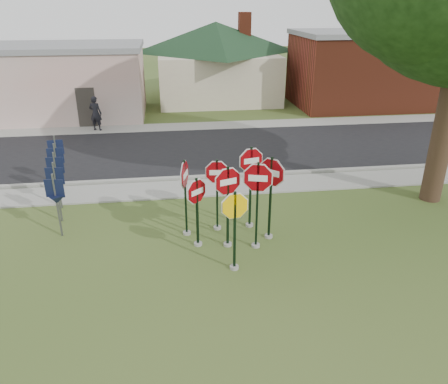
{
  "coord_description": "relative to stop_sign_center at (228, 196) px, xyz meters",
  "views": [
    {
      "loc": [
        -1.7,
        -9.59,
        6.51
      ],
      "look_at": [
        -0.13,
        2.0,
        1.37
      ],
      "focal_mm": 35.0,
      "sensor_mm": 36.0,
      "label": 1
    }
  ],
  "objects": [
    {
      "name": "stop_sign_yellow",
      "position": [
        0.0,
        -1.2,
        -0.2
      ],
      "size": [
        0.97,
        0.24,
        2.32
      ],
      "color": "gray",
      "rests_on": "ground"
    },
    {
      "name": "curb",
      "position": [
        0.13,
        5.25,
        -1.51
      ],
      "size": [
        60.0,
        0.2,
        0.14
      ],
      "primitive_type": "cube",
      "color": "gray",
      "rests_on": "ground"
    },
    {
      "name": "stop_sign_back_left",
      "position": [
        -0.17,
        1.04,
        -0.15
      ],
      "size": [
        0.96,
        0.24,
        2.37
      ],
      "color": "gray",
      "rests_on": "ground"
    },
    {
      "name": "stop_sign_back_right",
      "position": [
        0.85,
        1.09,
        0.11
      ],
      "size": [
        1.02,
        0.26,
        2.71
      ],
      "color": "gray",
      "rests_on": "ground"
    },
    {
      "name": "sidewalk_far",
      "position": [
        0.13,
        13.05,
        -1.55
      ],
      "size": [
        60.0,
        1.6,
        0.06
      ],
      "primitive_type": "cube",
      "color": "gray",
      "rests_on": "ground"
    },
    {
      "name": "ground",
      "position": [
        0.13,
        -1.25,
        -1.58
      ],
      "size": [
        120.0,
        120.0,
        0.0
      ],
      "primitive_type": "plane",
      "color": "#3B521F",
      "rests_on": "ground"
    },
    {
      "name": "sidewalk_near",
      "position": [
        0.13,
        4.25,
        -1.55
      ],
      "size": [
        60.0,
        1.6,
        0.06
      ],
      "primitive_type": "cube",
      "color": "gray",
      "rests_on": "ground"
    },
    {
      "name": "stop_sign_far_left",
      "position": [
        -1.13,
        0.83,
        -0.04
      ],
      "size": [
        0.32,
        1.06,
        2.5
      ],
      "color": "gray",
      "rests_on": "ground"
    },
    {
      "name": "stop_sign_right",
      "position": [
        0.8,
        -0.17,
        0.12
      ],
      "size": [
        1.09,
        0.32,
        2.7
      ],
      "color": "gray",
      "rests_on": "ground"
    },
    {
      "name": "building_brick",
      "position": [
        12.13,
        17.24,
        0.82
      ],
      "size": [
        10.2,
        6.2,
        4.75
      ],
      "color": "maroon",
      "rests_on": "ground"
    },
    {
      "name": "route_sign_row",
      "position": [
        -5.27,
        3.25,
        -0.36
      ],
      "size": [
        1.43,
        4.63,
        2.0
      ],
      "color": "#59595E",
      "rests_on": "ground"
    },
    {
      "name": "pedestrian",
      "position": [
        -5.3,
        12.92,
        -0.6
      ],
      "size": [
        0.78,
        0.64,
        1.84
      ],
      "primitive_type": "imported",
      "rotation": [
        0.0,
        0.0,
        2.79
      ],
      "color": "black",
      "rests_on": "sidewalk_far"
    },
    {
      "name": "stop_sign_center",
      "position": [
        0.0,
        0.0,
        0.0
      ],
      "size": [
        1.02,
        0.39,
        2.55
      ],
      "color": "gray",
      "rests_on": "ground"
    },
    {
      "name": "road",
      "position": [
        0.13,
        8.75,
        -1.56
      ],
      "size": [
        60.0,
        7.0,
        0.04
      ],
      "primitive_type": "cube",
      "color": "black",
      "rests_on": "ground"
    },
    {
      "name": "stop_sign_left",
      "position": [
        -0.85,
        0.14,
        -0.28
      ],
      "size": [
        0.74,
        0.66,
        2.19
      ],
      "color": "gray",
      "rests_on": "ground"
    },
    {
      "name": "stop_sign_far_right",
      "position": [
        1.28,
        0.3,
        0.09
      ],
      "size": [
        0.82,
        0.82,
        2.66
      ],
      "color": "gray",
      "rests_on": "ground"
    },
    {
      "name": "building_house",
      "position": [
        2.13,
        20.75,
        2.07
      ],
      "size": [
        11.6,
        11.6,
        6.2
      ],
      "color": "beige",
      "rests_on": "ground"
    },
    {
      "name": "building_stucco",
      "position": [
        -8.87,
        16.74,
        0.57
      ],
      "size": [
        12.2,
        6.2,
        4.2
      ],
      "color": "beige",
      "rests_on": "ground"
    }
  ]
}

